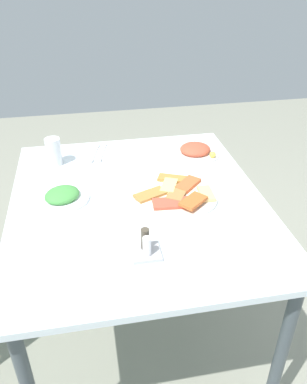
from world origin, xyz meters
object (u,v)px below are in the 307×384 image
(salad_plate_greens, at_px, (62,196))
(fork, at_px, (102,152))
(spoon, at_px, (94,153))
(condiment_caddy, at_px, (146,248))
(paper_napkin, at_px, (98,154))
(soda_can, at_px, (54,152))
(pide_platter, at_px, (177,195))
(salad_plate_rice, at_px, (195,151))
(dining_table, at_px, (138,217))

(salad_plate_greens, xyz_separation_m, fork, (0.36, -0.18, -0.01))
(spoon, xyz_separation_m, condiment_caddy, (-0.73, -0.12, 0.02))
(condiment_caddy, bearing_deg, paper_napkin, 7.85)
(salad_plate_greens, xyz_separation_m, condiment_caddy, (-0.36, -0.26, 0.01))
(soda_can, bearing_deg, pide_platter, -127.66)
(pide_platter, relative_size, soda_can, 2.66)
(soda_can, distance_m, condiment_caddy, 0.73)
(pide_platter, height_order, salad_plate_rice, salad_plate_rice)
(dining_table, height_order, spoon, spoon)
(salad_plate_rice, height_order, spoon, salad_plate_rice)
(fork, bearing_deg, paper_napkin, 102.86)
(dining_table, xyz_separation_m, paper_napkin, (0.42, 0.12, 0.08))
(salad_plate_greens, height_order, salad_plate_rice, salad_plate_rice)
(salad_plate_greens, bearing_deg, pide_platter, -98.17)
(pide_platter, xyz_separation_m, soda_can, (0.36, 0.47, 0.05))
(dining_table, bearing_deg, spoon, 18.47)
(dining_table, distance_m, spoon, 0.45)
(pide_platter, xyz_separation_m, salad_plate_rice, (0.34, -0.17, 0.01))
(dining_table, bearing_deg, soda_can, 41.96)
(paper_napkin, height_order, spoon, spoon)
(spoon, bearing_deg, salad_plate_rice, -85.89)
(pide_platter, distance_m, salad_plate_rice, 0.38)
(pide_platter, bearing_deg, condiment_caddy, 150.18)
(soda_can, relative_size, spoon, 0.67)
(salad_plate_greens, bearing_deg, condiment_caddy, -144.51)
(soda_can, bearing_deg, condiment_caddy, -156.07)
(salad_plate_greens, bearing_deg, dining_table, -100.42)
(salad_plate_greens, distance_m, salad_plate_rice, 0.66)
(paper_napkin, relative_size, spoon, 0.71)
(paper_napkin, bearing_deg, salad_plate_rice, -100.57)
(salad_plate_greens, bearing_deg, paper_napkin, -23.56)
(pide_platter, xyz_separation_m, fork, (0.43, 0.26, -0.01))
(salad_plate_rice, relative_size, paper_napkin, 1.77)
(dining_table, distance_m, soda_can, 0.49)
(paper_napkin, height_order, condiment_caddy, condiment_caddy)
(condiment_caddy, bearing_deg, fork, 6.46)
(fork, relative_size, condiment_caddy, 1.97)
(dining_table, xyz_separation_m, salad_plate_rice, (0.33, -0.32, 0.10))
(fork, bearing_deg, salad_plate_rice, -88.15)
(soda_can, height_order, paper_napkin, soda_can)
(paper_napkin, distance_m, condiment_caddy, 0.74)
(soda_can, relative_size, paper_napkin, 0.94)
(salad_plate_greens, bearing_deg, salad_plate_rice, -64.82)
(salad_plate_greens, relative_size, fork, 1.13)
(salad_plate_rice, bearing_deg, soda_can, 88.55)
(paper_napkin, bearing_deg, spoon, 90.00)
(paper_napkin, distance_m, fork, 0.02)
(dining_table, height_order, soda_can, soda_can)
(salad_plate_rice, bearing_deg, pide_platter, 154.01)
(spoon, bearing_deg, paper_napkin, -75.72)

